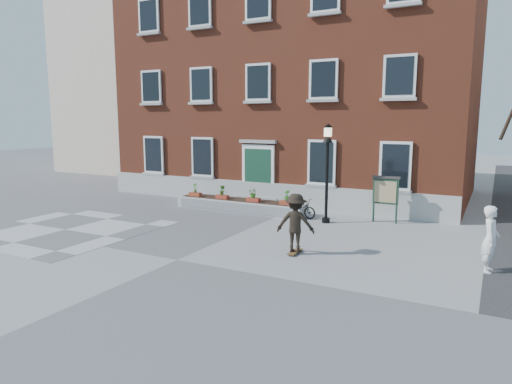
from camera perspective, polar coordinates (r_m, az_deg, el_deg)
The scene contains 10 objects.
ground at distance 13.75m, azimuth -9.82°, elevation -8.37°, with size 100.00×100.00×0.00m, color gray.
checker_patch at distance 18.55m, azimuth -22.73°, elevation -4.37°, with size 6.00×6.00×0.01m, color #5E5E61.
distant_building at distance 40.09m, azimuth -13.01°, elevation 12.29°, with size 10.00×12.00×13.00m, color beige.
bicycle at distance 19.26m, azimuth 5.45°, elevation -2.01°, with size 0.53×1.53×0.81m, color black.
bystander at distance 13.82m, azimuth 27.26°, elevation -5.26°, with size 0.66×0.44×1.82m, color white.
brick_building at distance 26.41m, azimuth 5.54°, elevation 13.83°, with size 18.40×10.85×12.60m.
planter_assembly at distance 20.56m, azimuth -1.96°, elevation -1.54°, with size 6.20×1.12×1.15m.
lamp_post at distance 18.12m, azimuth 8.90°, elevation 4.05°, with size 0.40×0.40×3.93m.
notice_board at distance 18.82m, azimuth 15.89°, elevation 0.08°, with size 1.10×0.16×1.87m.
skateboarder at distance 13.98m, azimuth 4.96°, elevation -3.87°, with size 1.28×0.93×1.87m.
Camera 1 is at (8.12, -10.32, 4.09)m, focal length 32.00 mm.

